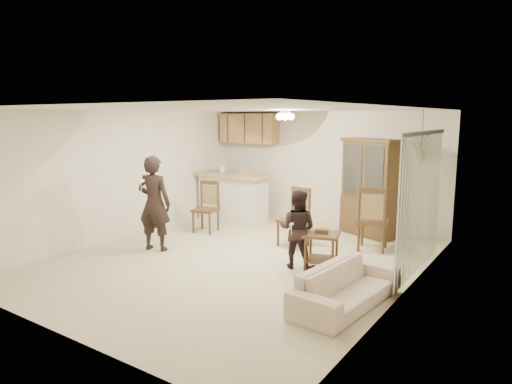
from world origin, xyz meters
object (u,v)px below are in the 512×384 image
Objects in this scene: sofa at (346,278)px; chair_bar at (206,218)px; adult at (154,201)px; chair_hutch_left at (293,230)px; chair_hutch_right at (372,232)px; side_table at (321,250)px; child at (297,226)px; china_hutch at (369,188)px.

chair_bar is (-3.94, 1.92, -0.07)m from sofa.
chair_hutch_left is (1.94, 1.61, -0.59)m from adult.
adult reaches higher than chair_hutch_left.
adult is at bearing -128.43° from chair_hutch_left.
chair_bar is at bearing -101.95° from adult.
chair_bar is at bearing -1.30° from chair_hutch_right.
adult reaches higher than side_table.
chair_hutch_left reaches higher than chair_bar.
sofa is at bearing 130.85° from child.
chair_bar is at bearing -30.69° from child.
chair_bar is at bearing 165.19° from side_table.
adult is 1.64m from chair_bar.
sofa is 0.96× the size of china_hutch.
adult is 3.09m from side_table.
child is 0.53m from side_table.
chair_bar reaches higher than side_table.
adult is 1.54× the size of chair_hutch_right.
adult is at bearing -98.33° from chair_bar.
china_hutch reaches higher than chair_bar.
adult reaches higher than chair_hutch_right.
chair_bar is at bearing -165.71° from chair_hutch_left.
adult is at bearing -166.34° from side_table.
china_hutch is 1.88m from chair_hutch_left.
china_hutch is at bearing 21.60° from sofa.
side_table is at bearing -66.21° from china_hutch.
side_table is at bearing -29.76° from chair_hutch_left.
chair_bar is 3.41m from chair_hutch_right.
chair_hutch_left is 1.43m from chair_hutch_right.
child is 1.25× the size of chair_hutch_left.
china_hutch is 1.22m from chair_hutch_right.
sofa is 1.04× the size of adult.
child is 1.79m from chair_hutch_right.
adult is 1.66× the size of chair_hutch_left.
adult reaches higher than chair_bar.
adult is 4.22m from china_hutch.
side_table is at bearing 177.80° from adult.
china_hutch is 2.98× the size of side_table.
adult is at bearing 89.52° from sofa.
child reaches higher than chair_hutch_right.
adult is 0.92× the size of china_hutch.
side_table is at bearing -168.77° from child.
chair_hutch_left is (-1.90, 2.01, -0.06)m from sofa.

